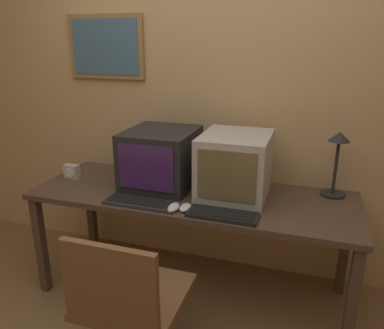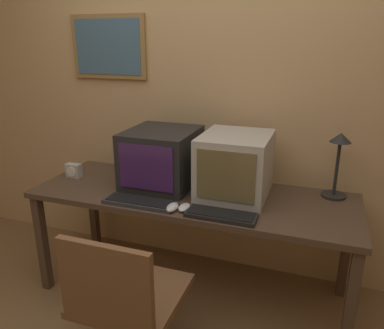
{
  "view_description": "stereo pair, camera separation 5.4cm",
  "coord_description": "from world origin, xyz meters",
  "px_view_note": "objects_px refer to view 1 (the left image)",
  "views": [
    {
      "loc": [
        0.68,
        -1.05,
        1.64
      ],
      "look_at": [
        0.0,
        1.02,
        0.92
      ],
      "focal_mm": 35.0,
      "sensor_mm": 36.0,
      "label": 1
    },
    {
      "loc": [
        0.73,
        -1.03,
        1.64
      ],
      "look_at": [
        0.0,
        1.02,
        0.92
      ],
      "focal_mm": 35.0,
      "sensor_mm": 36.0,
      "label": 2
    }
  ],
  "objects_px": {
    "desk_lamp": "(337,155)",
    "office_chair": "(131,316)",
    "keyboard_main": "(141,203)",
    "keyboard_side": "(223,215)",
    "mouse_near_keyboard": "(185,207)",
    "monitor_right": "(235,165)",
    "mouse_far_corner": "(173,208)",
    "monitor_left": "(161,158)",
    "desk_clock": "(72,172)"
  },
  "relations": [
    {
      "from": "mouse_near_keyboard",
      "to": "mouse_far_corner",
      "type": "height_order",
      "value": "mouse_far_corner"
    },
    {
      "from": "keyboard_side",
      "to": "mouse_near_keyboard",
      "type": "bearing_deg",
      "value": 176.4
    },
    {
      "from": "keyboard_side",
      "to": "desk_clock",
      "type": "height_order",
      "value": "desk_clock"
    },
    {
      "from": "keyboard_main",
      "to": "monitor_right",
      "type": "bearing_deg",
      "value": 34.64
    },
    {
      "from": "monitor_right",
      "to": "mouse_far_corner",
      "type": "height_order",
      "value": "monitor_right"
    },
    {
      "from": "monitor_right",
      "to": "monitor_left",
      "type": "bearing_deg",
      "value": 178.92
    },
    {
      "from": "monitor_right",
      "to": "keyboard_main",
      "type": "relative_size",
      "value": 1.07
    },
    {
      "from": "monitor_right",
      "to": "desk_lamp",
      "type": "bearing_deg",
      "value": 16.13
    },
    {
      "from": "desk_lamp",
      "to": "office_chair",
      "type": "height_order",
      "value": "desk_lamp"
    },
    {
      "from": "mouse_far_corner",
      "to": "office_chair",
      "type": "height_order",
      "value": "office_chair"
    },
    {
      "from": "mouse_near_keyboard",
      "to": "desk_clock",
      "type": "bearing_deg",
      "value": 165.13
    },
    {
      "from": "mouse_near_keyboard",
      "to": "desk_clock",
      "type": "distance_m",
      "value": 0.95
    },
    {
      "from": "keyboard_side",
      "to": "desk_lamp",
      "type": "bearing_deg",
      "value": 41.13
    },
    {
      "from": "keyboard_main",
      "to": "desk_clock",
      "type": "xyz_separation_m",
      "value": [
        -0.65,
        0.26,
        0.04
      ]
    },
    {
      "from": "mouse_far_corner",
      "to": "mouse_near_keyboard",
      "type": "bearing_deg",
      "value": 22.82
    },
    {
      "from": "mouse_near_keyboard",
      "to": "monitor_right",
      "type": "bearing_deg",
      "value": 56.61
    },
    {
      "from": "monitor_left",
      "to": "mouse_far_corner",
      "type": "bearing_deg",
      "value": -58.44
    },
    {
      "from": "keyboard_main",
      "to": "desk_clock",
      "type": "relative_size",
      "value": 4.27
    },
    {
      "from": "keyboard_side",
      "to": "mouse_far_corner",
      "type": "height_order",
      "value": "mouse_far_corner"
    },
    {
      "from": "desk_lamp",
      "to": "keyboard_side",
      "type": "bearing_deg",
      "value": -138.87
    },
    {
      "from": "desk_lamp",
      "to": "monitor_right",
      "type": "bearing_deg",
      "value": -163.87
    },
    {
      "from": "desk_clock",
      "to": "office_chair",
      "type": "distance_m",
      "value": 1.17
    },
    {
      "from": "keyboard_main",
      "to": "desk_lamp",
      "type": "height_order",
      "value": "desk_lamp"
    },
    {
      "from": "mouse_far_corner",
      "to": "desk_clock",
      "type": "distance_m",
      "value": 0.9
    },
    {
      "from": "keyboard_side",
      "to": "office_chair",
      "type": "bearing_deg",
      "value": -125.34
    },
    {
      "from": "mouse_near_keyboard",
      "to": "desk_lamp",
      "type": "bearing_deg",
      "value": 31.6
    },
    {
      "from": "office_chair",
      "to": "keyboard_side",
      "type": "bearing_deg",
      "value": 54.66
    },
    {
      "from": "monitor_left",
      "to": "monitor_right",
      "type": "bearing_deg",
      "value": -1.08
    },
    {
      "from": "desk_clock",
      "to": "desk_lamp",
      "type": "height_order",
      "value": "desk_lamp"
    },
    {
      "from": "keyboard_main",
      "to": "desk_lamp",
      "type": "bearing_deg",
      "value": 25.21
    },
    {
      "from": "keyboard_side",
      "to": "mouse_near_keyboard",
      "type": "distance_m",
      "value": 0.22
    },
    {
      "from": "keyboard_main",
      "to": "keyboard_side",
      "type": "distance_m",
      "value": 0.49
    },
    {
      "from": "keyboard_side",
      "to": "office_chair",
      "type": "xyz_separation_m",
      "value": [
        -0.34,
        -0.47,
        -0.38
      ]
    },
    {
      "from": "mouse_far_corner",
      "to": "desk_lamp",
      "type": "height_order",
      "value": "desk_lamp"
    },
    {
      "from": "monitor_right",
      "to": "keyboard_main",
      "type": "xyz_separation_m",
      "value": [
        -0.48,
        -0.33,
        -0.18
      ]
    },
    {
      "from": "office_chair",
      "to": "desk_clock",
      "type": "bearing_deg",
      "value": 137.79
    },
    {
      "from": "monitor_right",
      "to": "desk_clock",
      "type": "relative_size",
      "value": 4.55
    },
    {
      "from": "monitor_left",
      "to": "mouse_far_corner",
      "type": "height_order",
      "value": "monitor_left"
    },
    {
      "from": "desk_clock",
      "to": "desk_lamp",
      "type": "relative_size",
      "value": 0.26
    },
    {
      "from": "monitor_left",
      "to": "desk_lamp",
      "type": "relative_size",
      "value": 1.19
    },
    {
      "from": "mouse_far_corner",
      "to": "desk_lamp",
      "type": "distance_m",
      "value": 1.03
    },
    {
      "from": "mouse_far_corner",
      "to": "desk_lamp",
      "type": "relative_size",
      "value": 0.28
    },
    {
      "from": "office_chair",
      "to": "desk_lamp",
      "type": "bearing_deg",
      "value": 46.95
    },
    {
      "from": "monitor_left",
      "to": "desk_lamp",
      "type": "xyz_separation_m",
      "value": [
        1.08,
        0.16,
        0.08
      ]
    },
    {
      "from": "monitor_left",
      "to": "mouse_far_corner",
      "type": "distance_m",
      "value": 0.45
    },
    {
      "from": "keyboard_main",
      "to": "office_chair",
      "type": "height_order",
      "value": "office_chair"
    },
    {
      "from": "monitor_left",
      "to": "monitor_right",
      "type": "xyz_separation_m",
      "value": [
        0.49,
        -0.01,
        0.01
      ]
    },
    {
      "from": "mouse_far_corner",
      "to": "keyboard_side",
      "type": "bearing_deg",
      "value": 2.49
    },
    {
      "from": "mouse_near_keyboard",
      "to": "mouse_far_corner",
      "type": "bearing_deg",
      "value": -157.18
    },
    {
      "from": "mouse_near_keyboard",
      "to": "office_chair",
      "type": "height_order",
      "value": "office_chair"
    }
  ]
}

